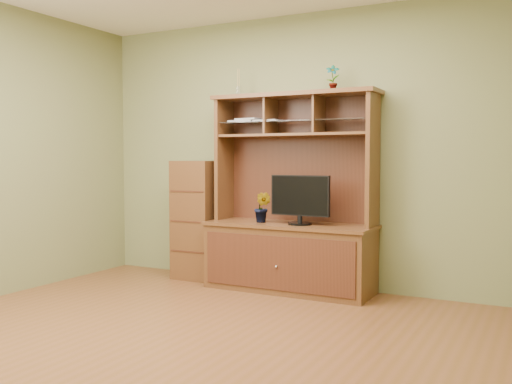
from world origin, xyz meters
The scene contains 8 objects.
room centered at (0.00, 0.00, 1.35)m, with size 4.54×4.04×2.74m.
media_hutch centered at (0.04, 1.73, 0.52)m, with size 1.66×0.61×1.90m.
monitor centered at (0.17, 1.65, 0.90)m, with size 0.59×0.23×0.47m.
orchid_plant centered at (-0.23, 1.65, 0.80)m, with size 0.16×0.13×0.30m, color #2A531C.
top_plant centered at (0.42, 1.80, 2.02)m, with size 0.13×0.09×0.25m, color #286222.
reed_diffuser centered at (-0.58, 1.80, 2.01)m, with size 0.06×0.06×0.28m.
magazines centered at (-0.41, 1.80, 1.65)m, with size 0.55×0.22×0.04m.
side_cabinet centered at (-1.06, 1.78, 0.62)m, with size 0.45×0.41×1.25m.
Camera 1 is at (2.26, -3.27, 1.27)m, focal length 40.00 mm.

